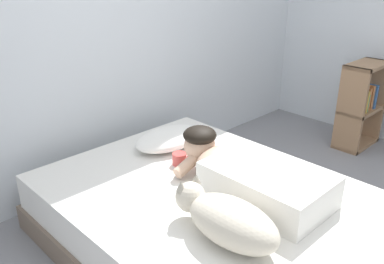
{
  "coord_description": "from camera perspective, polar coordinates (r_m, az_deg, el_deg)",
  "views": [
    {
      "loc": [
        -1.62,
        -0.99,
        1.56
      ],
      "look_at": [
        -0.08,
        0.58,
        0.62
      ],
      "focal_mm": 38.31,
      "sensor_mm": 36.0,
      "label": 1
    }
  ],
  "objects": [
    {
      "name": "back_wall",
      "position": [
        2.97,
        -11.47,
        16.62
      ],
      "size": [
        4.22,
        0.12,
        2.5
      ],
      "color": "silver",
      "rests_on": "ground"
    },
    {
      "name": "coffee_cup",
      "position": [
        2.55,
        -1.72,
        -3.74
      ],
      "size": [
        0.12,
        0.09,
        0.07
      ],
      "color": "#D84C47",
      "rests_on": "bed"
    },
    {
      "name": "cell_phone",
      "position": [
        2.24,
        14.11,
        -9.61
      ],
      "size": [
        0.07,
        0.14,
        0.01
      ],
      "primitive_type": "cube",
      "color": "black",
      "rests_on": "bed"
    },
    {
      "name": "ground_plane",
      "position": [
        2.46,
        11.48,
        -16.92
      ],
      "size": [
        12.44,
        12.44,
        0.0
      ],
      "primitive_type": "plane",
      "color": "gray"
    },
    {
      "name": "dog",
      "position": [
        1.89,
        4.85,
        -11.96
      ],
      "size": [
        0.26,
        0.57,
        0.21
      ],
      "color": "beige",
      "rests_on": "bed"
    },
    {
      "name": "bookshelf",
      "position": [
        3.87,
        22.45,
        3.6
      ],
      "size": [
        0.45,
        0.24,
        0.75
      ],
      "color": "#997251",
      "rests_on": "ground"
    },
    {
      "name": "bed",
      "position": [
        2.36,
        3.51,
        -12.65
      ],
      "size": [
        1.44,
        2.03,
        0.37
      ],
      "color": "#726051",
      "rests_on": "ground"
    },
    {
      "name": "person_lying",
      "position": [
        2.26,
        7.61,
        -5.67
      ],
      "size": [
        0.43,
        0.92,
        0.27
      ],
      "color": "white",
      "rests_on": "bed"
    },
    {
      "name": "pillow",
      "position": [
        2.79,
        -3.18,
        -0.89
      ],
      "size": [
        0.52,
        0.32,
        0.11
      ],
      "primitive_type": "ellipsoid",
      "color": "white",
      "rests_on": "bed"
    }
  ]
}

